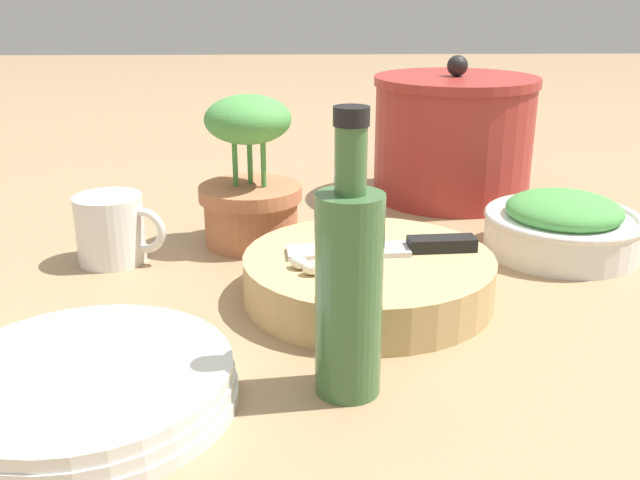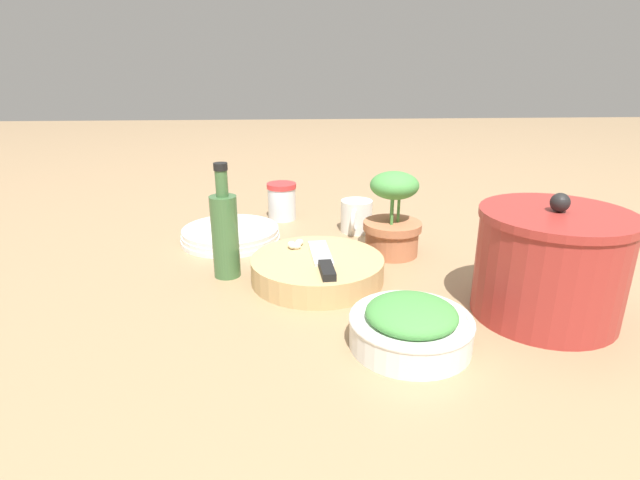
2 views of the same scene
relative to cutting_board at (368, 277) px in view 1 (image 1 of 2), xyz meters
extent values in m
plane|color=#997A56|center=(-0.10, 0.04, -0.02)|extent=(5.00, 5.00, 0.00)
cylinder|color=tan|center=(0.00, 0.00, 0.00)|extent=(0.24, 0.24, 0.04)
cube|color=black|center=(0.07, 0.01, 0.03)|extent=(0.07, 0.03, 0.01)
cube|color=silver|center=(-0.02, 0.01, 0.02)|extent=(0.12, 0.04, 0.01)
ellipsoid|color=white|center=(-0.07, -0.03, 0.03)|extent=(0.02, 0.02, 0.01)
ellipsoid|color=silver|center=(-0.05, -0.05, 0.03)|extent=(0.03, 0.02, 0.01)
ellipsoid|color=silver|center=(-0.05, -0.04, 0.03)|extent=(0.01, 0.02, 0.01)
cylinder|color=silver|center=(0.23, 0.12, 0.00)|extent=(0.17, 0.17, 0.04)
torus|color=silver|center=(0.23, 0.12, 0.02)|extent=(0.17, 0.17, 0.01)
ellipsoid|color=#478E42|center=(0.23, 0.12, 0.03)|extent=(0.13, 0.13, 0.04)
cylinder|color=silver|center=(-0.27, 0.10, 0.02)|extent=(0.07, 0.07, 0.07)
torus|color=silver|center=(-0.23, 0.09, 0.02)|extent=(0.05, 0.02, 0.05)
cylinder|color=silver|center=(-0.22, -0.18, -0.02)|extent=(0.22, 0.22, 0.01)
cylinder|color=silver|center=(-0.22, -0.18, -0.01)|extent=(0.21, 0.21, 0.01)
cylinder|color=silver|center=(-0.22, -0.18, 0.00)|extent=(0.21, 0.21, 0.01)
cylinder|color=#3D6638|center=(-0.03, -0.16, 0.05)|extent=(0.05, 0.05, 0.15)
cylinder|color=#3D6638|center=(-0.03, -0.16, 0.15)|extent=(0.02, 0.02, 0.05)
cylinder|color=black|center=(-0.03, -0.16, 0.18)|extent=(0.02, 0.02, 0.01)
cylinder|color=#9E2D28|center=(0.15, 0.34, 0.06)|extent=(0.22, 0.22, 0.16)
cylinder|color=#9E2D28|center=(0.15, 0.34, 0.14)|extent=(0.22, 0.22, 0.01)
sphere|color=black|center=(0.15, 0.34, 0.16)|extent=(0.03, 0.03, 0.03)
cylinder|color=#B26B47|center=(-0.12, 0.16, 0.01)|extent=(0.11, 0.11, 0.07)
cylinder|color=#B26B47|center=(-0.12, 0.16, 0.04)|extent=(0.12, 0.12, 0.02)
ellipsoid|color=#478E42|center=(-0.12, 0.16, 0.12)|extent=(0.10, 0.10, 0.05)
cylinder|color=#478E42|center=(-0.14, 0.16, 0.09)|extent=(0.01, 0.01, 0.08)
cylinder|color=#478E42|center=(-0.12, 0.17, 0.09)|extent=(0.01, 0.01, 0.08)
cylinder|color=#478E42|center=(-0.10, 0.15, 0.09)|extent=(0.01, 0.01, 0.08)
camera|label=1|loc=(-0.07, -0.63, 0.26)|focal=40.00mm
camera|label=2|loc=(0.82, -0.04, 0.35)|focal=28.00mm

